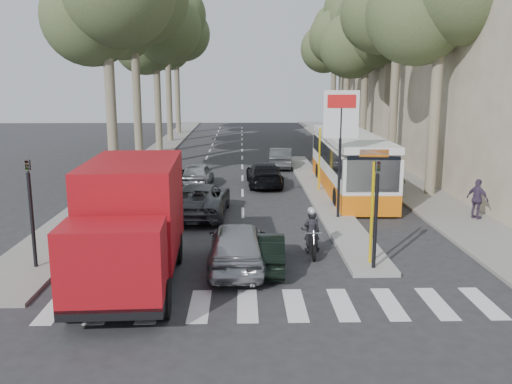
% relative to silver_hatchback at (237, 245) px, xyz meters
% --- Properties ---
extents(ground, '(120.00, 120.00, 0.00)m').
position_rel_silver_hatchback_xyz_m(ground, '(1.10, 0.97, -0.78)').
color(ground, '#28282B').
rests_on(ground, ground).
extents(sidewalk_right, '(3.20, 70.00, 0.12)m').
position_rel_silver_hatchback_xyz_m(sidewalk_right, '(9.70, 25.97, -0.72)').
color(sidewalk_right, gray).
rests_on(sidewalk_right, ground).
extents(median_left, '(2.40, 64.00, 0.12)m').
position_rel_silver_hatchback_xyz_m(median_left, '(-6.90, 28.97, -0.72)').
color(median_left, gray).
rests_on(median_left, ground).
extents(traffic_island, '(1.50, 26.00, 0.16)m').
position_rel_silver_hatchback_xyz_m(traffic_island, '(4.35, 11.97, -0.70)').
color(traffic_island, gray).
rests_on(traffic_island, ground).
extents(building_far, '(11.00, 20.00, 16.00)m').
position_rel_silver_hatchback_xyz_m(building_far, '(16.60, 34.97, 7.22)').
color(building_far, '#B7A88E').
rests_on(building_far, ground).
extents(billboard, '(1.50, 12.10, 5.60)m').
position_rel_silver_hatchback_xyz_m(billboard, '(4.35, 5.96, 2.93)').
color(billboard, yellow).
rests_on(billboard, ground).
extents(traffic_light_island, '(0.16, 0.41, 3.60)m').
position_rel_silver_hatchback_xyz_m(traffic_light_island, '(4.35, -0.53, 1.71)').
color(traffic_light_island, black).
rests_on(traffic_light_island, ground).
extents(traffic_light_left, '(0.16, 0.41, 3.60)m').
position_rel_silver_hatchback_xyz_m(traffic_light_left, '(-6.50, -0.03, 1.71)').
color(traffic_light_left, black).
rests_on(traffic_light_left, ground).
extents(tree_l_b, '(7.40, 7.20, 14.88)m').
position_rel_silver_hatchback_xyz_m(tree_l_b, '(-6.87, 21.08, 10.29)').
color(tree_l_b, '#6B604C').
rests_on(tree_l_b, ground).
extents(tree_l_c, '(7.40, 7.20, 13.71)m').
position_rel_silver_hatchback_xyz_m(tree_l_c, '(-6.67, 29.08, 9.26)').
color(tree_l_c, '#6B604C').
rests_on(tree_l_c, ground).
extents(tree_l_d, '(7.40, 7.20, 15.66)m').
position_rel_silver_hatchback_xyz_m(tree_l_d, '(-6.77, 37.08, 10.98)').
color(tree_l_d, '#6B604C').
rests_on(tree_l_d, ground).
extents(tree_l_e, '(7.40, 7.20, 14.49)m').
position_rel_silver_hatchback_xyz_m(tree_l_e, '(-6.87, 45.08, 9.95)').
color(tree_l_e, '#6B604C').
rests_on(tree_l_e, ground).
extents(tree_r_c, '(7.40, 7.20, 13.32)m').
position_rel_silver_hatchback_xyz_m(tree_r_c, '(10.13, 27.08, 8.91)').
color(tree_r_c, '#6B604C').
rests_on(tree_r_c, ground).
extents(tree_r_d, '(7.40, 7.20, 14.88)m').
position_rel_silver_hatchback_xyz_m(tree_r_d, '(10.23, 35.08, 10.29)').
color(tree_r_d, '#6B604C').
rests_on(tree_r_d, ground).
extents(tree_r_e, '(7.40, 7.20, 14.10)m').
position_rel_silver_hatchback_xyz_m(tree_r_e, '(10.33, 43.08, 9.60)').
color(tree_r_e, '#6B604C').
rests_on(tree_r_e, ground).
extents(silver_hatchback, '(1.84, 4.57, 1.56)m').
position_rel_silver_hatchback_xyz_m(silver_hatchback, '(0.00, 0.00, 0.00)').
color(silver_hatchback, '#A2A5AA').
rests_on(silver_hatchback, ground).
extents(dark_hatchback, '(1.46, 3.66, 1.19)m').
position_rel_silver_hatchback_xyz_m(dark_hatchback, '(0.91, -0.03, -0.19)').
color(dark_hatchback, black).
rests_on(dark_hatchback, ground).
extents(queue_car_a, '(2.72, 5.50, 1.50)m').
position_rel_silver_hatchback_xyz_m(queue_car_a, '(-1.75, 6.97, -0.03)').
color(queue_car_a, '#494C50').
rests_on(queue_car_a, ground).
extents(queue_car_b, '(2.12, 4.85, 1.39)m').
position_rel_silver_hatchback_xyz_m(queue_car_b, '(1.46, 13.97, -0.08)').
color(queue_car_b, black).
rests_on(queue_car_b, ground).
extents(queue_car_c, '(1.85, 4.12, 1.38)m').
position_rel_silver_hatchback_xyz_m(queue_car_c, '(-2.40, 13.97, -0.09)').
color(queue_car_c, '#B0B4B9').
rests_on(queue_car_c, ground).
extents(queue_car_d, '(1.88, 4.35, 1.39)m').
position_rel_silver_hatchback_xyz_m(queue_car_d, '(2.90, 20.48, -0.08)').
color(queue_car_d, '#4E5256').
rests_on(queue_car_d, ground).
extents(queue_car_e, '(2.19, 4.90, 1.40)m').
position_rel_silver_hatchback_xyz_m(queue_car_e, '(-4.03, 13.19, -0.08)').
color(queue_car_e, black).
rests_on(queue_car_e, ground).
extents(red_truck, '(2.86, 6.94, 3.65)m').
position_rel_silver_hatchback_xyz_m(red_truck, '(-3.11, -1.31, 1.15)').
color(red_truck, black).
rests_on(red_truck, ground).
extents(city_bus, '(2.93, 12.19, 3.20)m').
position_rel_silver_hatchback_xyz_m(city_bus, '(6.00, 12.16, 0.90)').
color(city_bus, orange).
rests_on(city_bus, ground).
extents(motorcycle, '(0.71, 1.98, 1.68)m').
position_rel_silver_hatchback_xyz_m(motorcycle, '(2.60, 1.51, -0.01)').
color(motorcycle, black).
rests_on(motorcycle, ground).
extents(pedestrian_near, '(0.98, 1.12, 1.74)m').
position_rel_silver_hatchback_xyz_m(pedestrian_near, '(10.32, 5.66, 0.21)').
color(pedestrian_near, '#493854').
rests_on(pedestrian_near, sidewalk_right).
extents(pedestrian_far, '(1.12, 0.64, 1.63)m').
position_rel_silver_hatchback_xyz_m(pedestrian_far, '(8.30, 10.92, 0.15)').
color(pedestrian_far, '#6B6050').
rests_on(pedestrian_far, sidewalk_right).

